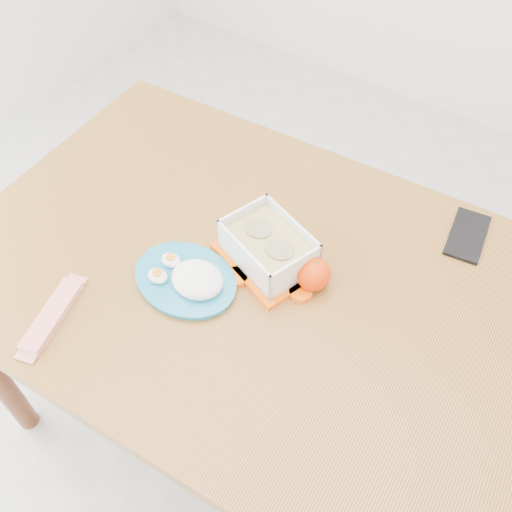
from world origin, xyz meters
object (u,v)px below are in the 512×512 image
Objects in this scene: orange_fruit at (314,274)px; smartphone at (467,235)px; dining_table at (256,296)px; rice_plate at (189,278)px; food_container at (268,247)px.

orange_fruit is 0.48× the size of smartphone.
rice_plate reaches higher than dining_table.
rice_plate is (-0.10, -0.15, -0.02)m from food_container.
smartphone is at bearing 61.92° from food_container.
food_container is 1.66× the size of smartphone.
food_container reaches higher than dining_table.
smartphone is at bearing 54.73° from orange_fruit.
dining_table is at bearing -159.78° from orange_fruit.
food_container is at bearing -145.56° from smartphone.
dining_table is 18.77× the size of orange_fruit.
orange_fruit reaches higher than dining_table.
food_container is at bearing 56.12° from rice_plate.
food_container reaches higher than orange_fruit.
smartphone is (0.34, 0.32, -0.04)m from food_container.
orange_fruit is (0.12, -0.00, -0.01)m from food_container.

